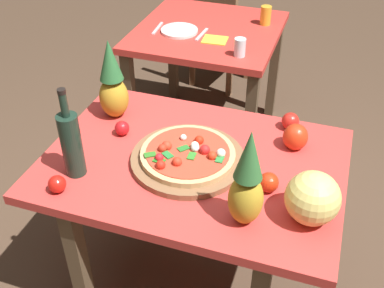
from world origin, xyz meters
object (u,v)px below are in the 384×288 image
(pineapple_left, at_px, (247,184))
(fork_utensil, at_px, (158,28))
(pineapple_right, at_px, (112,84))
(tomato_beside_pepper, at_px, (57,184))
(display_table, at_px, (193,180))
(pizza, at_px, (188,154))
(tomato_by_bottle, at_px, (290,121))
(background_table, at_px, (207,47))
(pizza_board, at_px, (188,159))
(wine_bottle, at_px, (71,143))
(dining_chair, at_px, (217,29))
(napkin_folded, at_px, (215,40))
(bell_pepper, at_px, (295,137))
(drinking_glass_water, at_px, (240,47))
(tomato_near_board, at_px, (122,128))
(knife_utensil, at_px, (202,34))
(dinner_plate, at_px, (179,31))
(tomato_at_corner, at_px, (269,182))
(melon, at_px, (313,198))
(drinking_glass_juice, at_px, (266,15))

(pineapple_left, bearing_deg, fork_utensil, 122.11)
(pineapple_left, height_order, pineapple_right, pineapple_left)
(tomato_beside_pepper, bearing_deg, display_table, 38.58)
(pizza, distance_m, tomato_by_bottle, 0.49)
(display_table, height_order, background_table, same)
(pizza_board, height_order, wine_bottle, wine_bottle)
(pineapple_left, relative_size, tomato_beside_pepper, 5.65)
(dining_chair, bearing_deg, tomato_beside_pepper, 103.32)
(fork_utensil, distance_m, napkin_folded, 0.38)
(pizza_board, bearing_deg, pineapple_right, 152.96)
(pineapple_right, bearing_deg, fork_utensil, 100.93)
(pineapple_left, height_order, napkin_folded, pineapple_left)
(bell_pepper, bearing_deg, drinking_glass_water, 119.18)
(pizza_board, height_order, tomato_near_board, tomato_near_board)
(background_table, distance_m, knife_utensil, 0.16)
(knife_utensil, bearing_deg, pizza_board, -71.70)
(pineapple_left, bearing_deg, pizza_board, 139.96)
(dining_chair, bearing_deg, knife_utensil, 110.90)
(knife_utensil, bearing_deg, tomato_by_bottle, -47.78)
(dinner_plate, bearing_deg, knife_utensil, 0.00)
(dining_chair, distance_m, knife_utensil, 0.82)
(wine_bottle, relative_size, drinking_glass_water, 3.64)
(tomato_near_board, distance_m, napkin_folded, 1.02)
(tomato_at_corner, height_order, knife_utensil, tomato_at_corner)
(tomato_at_corner, distance_m, dinner_plate, 1.43)
(bell_pepper, bearing_deg, knife_utensil, 126.50)
(pizza_board, bearing_deg, pineapple_left, -40.04)
(knife_utensil, bearing_deg, bell_pepper, -50.28)
(melon, bearing_deg, wine_bottle, -177.47)
(pizza, relative_size, fork_utensil, 2.02)
(pineapple_left, xyz_separation_m, melon, (0.20, 0.08, -0.07))
(fork_utensil, bearing_deg, tomato_beside_pepper, -86.02)
(melon, distance_m, drinking_glass_water, 1.22)
(napkin_folded, bearing_deg, tomato_beside_pepper, -96.91)
(melon, relative_size, knife_utensil, 1.01)
(pineapple_left, height_order, knife_utensil, pineapple_left)
(drinking_glass_juice, relative_size, drinking_glass_water, 1.15)
(pizza_board, bearing_deg, bell_pepper, 31.13)
(tomato_by_bottle, distance_m, tomato_near_board, 0.70)
(pineapple_left, relative_size, tomato_near_board, 5.92)
(bell_pepper, height_order, tomato_near_board, bell_pepper)
(wine_bottle, distance_m, fork_utensil, 1.36)
(napkin_folded, bearing_deg, pineapple_right, -102.22)
(wine_bottle, bearing_deg, drinking_glass_water, 73.40)
(tomato_beside_pepper, height_order, knife_utensil, tomato_beside_pepper)
(drinking_glass_juice, bearing_deg, pineapple_left, -80.89)
(tomato_by_bottle, bearing_deg, pineapple_right, -169.04)
(wine_bottle, bearing_deg, tomato_beside_pepper, -95.10)
(melon, bearing_deg, tomato_beside_pepper, -170.16)
(pineapple_right, distance_m, drinking_glass_water, 0.84)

